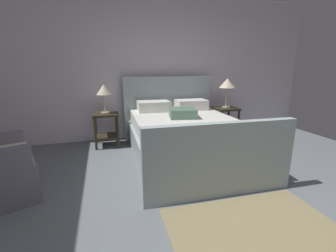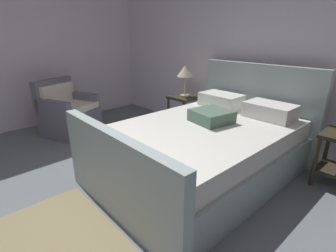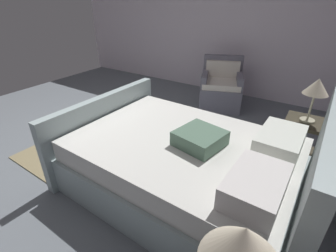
{
  "view_description": "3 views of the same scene",
  "coord_description": "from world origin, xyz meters",
  "px_view_note": "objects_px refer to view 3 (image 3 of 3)",
  "views": [
    {
      "loc": [
        -1.16,
        -1.48,
        1.37
      ],
      "look_at": [
        -0.33,
        1.41,
        0.6
      ],
      "focal_mm": 24.28,
      "sensor_mm": 36.0,
      "label": 1
    },
    {
      "loc": [
        1.67,
        -0.45,
        1.57
      ],
      "look_at": [
        -0.1,
        1.24,
        0.68
      ],
      "focal_mm": 26.92,
      "sensor_mm": 36.0,
      "label": 2
    },
    {
      "loc": [
        1.83,
        2.63,
        1.87
      ],
      "look_at": [
        -0.19,
        1.32,
        0.58
      ],
      "focal_mm": 26.01,
      "sensor_mm": 36.0,
      "label": 3
    }
  ],
  "objects_px": {
    "table_lamp_right": "(242,248)",
    "bed": "(187,164)",
    "nightstand_left": "(302,136)",
    "table_lamp_left": "(317,88)",
    "armchair": "(221,88)"
  },
  "relations": [
    {
      "from": "table_lamp_left",
      "to": "table_lamp_right",
      "type": "bearing_deg",
      "value": -1.58
    },
    {
      "from": "table_lamp_right",
      "to": "armchair",
      "type": "bearing_deg",
      "value": -157.81
    },
    {
      "from": "bed",
      "to": "table_lamp_right",
      "type": "xyz_separation_m",
      "value": [
        1.17,
        0.84,
        0.72
      ]
    },
    {
      "from": "table_lamp_right",
      "to": "bed",
      "type": "bearing_deg",
      "value": -144.3
    },
    {
      "from": "bed",
      "to": "armchair",
      "type": "bearing_deg",
      "value": -165.69
    },
    {
      "from": "bed",
      "to": "nightstand_left",
      "type": "height_order",
      "value": "bed"
    },
    {
      "from": "nightstand_left",
      "to": "table_lamp_right",
      "type": "bearing_deg",
      "value": -1.58
    },
    {
      "from": "bed",
      "to": "nightstand_left",
      "type": "distance_m",
      "value": 1.48
    },
    {
      "from": "nightstand_left",
      "to": "armchair",
      "type": "bearing_deg",
      "value": -128.6
    },
    {
      "from": "nightstand_left",
      "to": "table_lamp_left",
      "type": "distance_m",
      "value": 0.59
    },
    {
      "from": "table_lamp_right",
      "to": "nightstand_left",
      "type": "xyz_separation_m",
      "value": [
        -2.35,
        0.06,
        -0.67
      ]
    },
    {
      "from": "bed",
      "to": "table_lamp_left",
      "type": "bearing_deg",
      "value": 142.32
    },
    {
      "from": "bed",
      "to": "nightstand_left",
      "type": "xyz_separation_m",
      "value": [
        -1.17,
        0.91,
        0.05
      ]
    },
    {
      "from": "table_lamp_right",
      "to": "armchair",
      "type": "xyz_separation_m",
      "value": [
        -3.56,
        -1.45,
        -0.72
      ]
    },
    {
      "from": "nightstand_left",
      "to": "table_lamp_left",
      "type": "bearing_deg",
      "value": 180.0
    }
  ]
}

